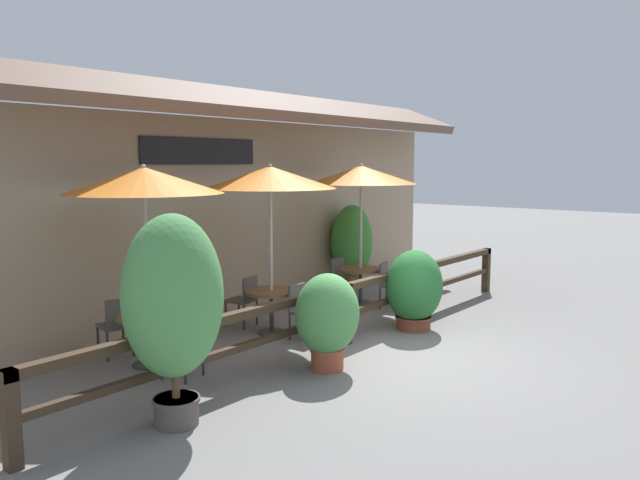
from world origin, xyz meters
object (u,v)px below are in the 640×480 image
(dining_table_near, at_px, (149,325))
(potted_plant_entrance_palm, at_px, (327,317))
(chair_middle_streetside, at_px, (303,309))
(potted_plant_tall_tropical, at_px, (173,301))
(patio_umbrella_middle, at_px, (270,178))
(chair_far_wallside, at_px, (332,276))
(chair_near_wallside, at_px, (117,323))
(dining_table_middle, at_px, (271,299))
(potted_plant_small_flowering, at_px, (352,244))
(chair_near_streetside, at_px, (178,340))
(potted_plant_broad_leaf, at_px, (414,289))
(patio_umbrella_near, at_px, (144,181))
(patio_umbrella_far, at_px, (361,175))
(chair_middle_wallside, at_px, (244,298))
(chair_far_streetside, at_px, (390,283))
(dining_table_far, at_px, (361,275))

(dining_table_near, height_order, potted_plant_entrance_palm, potted_plant_entrance_palm)
(chair_middle_streetside, xyz_separation_m, potted_plant_tall_tropical, (-3.35, -1.06, 0.86))
(patio_umbrella_middle, relative_size, potted_plant_tall_tropical, 1.22)
(patio_umbrella_middle, bearing_deg, chair_far_wallside, 16.06)
(chair_near_wallside, distance_m, dining_table_middle, 2.49)
(potted_plant_small_flowering, bearing_deg, potted_plant_tall_tropical, -158.08)
(chair_near_streetside, xyz_separation_m, patio_umbrella_middle, (2.33, 0.51, 2.06))
(potted_plant_broad_leaf, bearing_deg, dining_table_middle, 134.73)
(chair_far_wallside, xyz_separation_m, potted_plant_entrance_palm, (-3.47, -2.60, 0.23))
(potted_plant_tall_tropical, bearing_deg, chair_near_streetside, 50.86)
(potted_plant_entrance_palm, bearing_deg, patio_umbrella_near, 124.94)
(chair_near_wallside, height_order, patio_umbrella_middle, patio_umbrella_middle)
(patio_umbrella_near, height_order, dining_table_middle, patio_umbrella_near)
(chair_near_streetside, bearing_deg, patio_umbrella_near, 72.10)
(potted_plant_broad_leaf, relative_size, potted_plant_small_flowering, 0.72)
(dining_table_near, bearing_deg, chair_middle_streetside, -19.45)
(chair_near_wallside, bearing_deg, potted_plant_entrance_palm, 130.54)
(dining_table_middle, relative_size, patio_umbrella_far, 0.31)
(patio_umbrella_middle, height_order, chair_far_wallside, patio_umbrella_middle)
(chair_middle_wallside, bearing_deg, potted_plant_entrance_palm, 60.61)
(chair_middle_streetside, height_order, patio_umbrella_far, patio_umbrella_far)
(patio_umbrella_near, relative_size, potted_plant_tall_tropical, 1.22)
(chair_near_streetside, bearing_deg, dining_table_middle, -1.26)
(patio_umbrella_far, distance_m, potted_plant_tall_tropical, 6.36)
(chair_near_streetside, distance_m, chair_far_streetside, 5.05)
(potted_plant_entrance_palm, bearing_deg, chair_middle_streetside, 52.88)
(chair_near_wallside, height_order, chair_far_wallside, same)
(potted_plant_broad_leaf, bearing_deg, potted_plant_tall_tropical, -179.92)
(chair_far_streetside, height_order, potted_plant_tall_tropical, potted_plant_tall_tropical)
(dining_table_near, bearing_deg, potted_plant_small_flowering, 9.20)
(patio_umbrella_far, distance_m, chair_far_streetside, 2.16)
(patio_umbrella_far, bearing_deg, dining_table_far, 0.00)
(patio_umbrella_far, relative_size, dining_table_far, 3.18)
(patio_umbrella_far, bearing_deg, dining_table_near, 179.14)
(patio_umbrella_near, relative_size, patio_umbrella_far, 1.00)
(dining_table_far, bearing_deg, potted_plant_broad_leaf, -118.82)
(patio_umbrella_middle, distance_m, potted_plant_entrance_palm, 2.74)
(chair_middle_streetside, relative_size, chair_far_streetside, 1.00)
(dining_table_near, xyz_separation_m, potted_plant_broad_leaf, (3.96, -1.88, 0.12))
(patio_umbrella_middle, bearing_deg, chair_far_streetside, -11.53)
(chair_near_wallside, relative_size, potted_plant_entrance_palm, 0.66)
(chair_near_streetside, distance_m, chair_middle_wallside, 2.61)
(chair_middle_wallside, bearing_deg, patio_umbrella_far, 158.14)
(potted_plant_entrance_palm, bearing_deg, patio_umbrella_far, 28.84)
(chair_near_wallside, relative_size, potted_plant_small_flowering, 0.47)
(patio_umbrella_middle, height_order, chair_far_streetside, patio_umbrella_middle)
(chair_far_streetside, relative_size, potted_plant_broad_leaf, 0.65)
(chair_near_streetside, relative_size, dining_table_middle, 1.00)
(patio_umbrella_middle, distance_m, potted_plant_small_flowering, 4.30)
(chair_near_wallside, xyz_separation_m, patio_umbrella_middle, (2.34, -0.86, 2.06))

